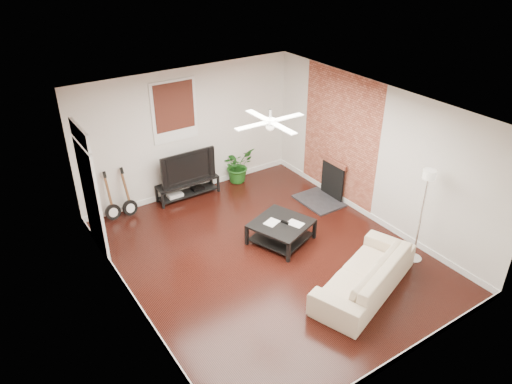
# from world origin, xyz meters

# --- Properties ---
(room) EXTENTS (5.01, 6.01, 2.81)m
(room) POSITION_xyz_m (0.00, 0.00, 1.40)
(room) COLOR black
(room) RESTS_ON ground
(brick_accent) EXTENTS (0.02, 2.20, 2.80)m
(brick_accent) POSITION_xyz_m (2.49, 1.00, 1.40)
(brick_accent) COLOR brown
(brick_accent) RESTS_ON floor
(fireplace) EXTENTS (0.80, 1.10, 0.92)m
(fireplace) POSITION_xyz_m (2.20, 1.00, 0.46)
(fireplace) COLOR black
(fireplace) RESTS_ON floor
(window_back) EXTENTS (1.00, 0.06, 1.30)m
(window_back) POSITION_xyz_m (-0.30, 2.97, 1.95)
(window_back) COLOR #37160F
(window_back) RESTS_ON wall_back
(door_left) EXTENTS (0.08, 1.00, 2.50)m
(door_left) POSITION_xyz_m (-2.46, 1.90, 1.25)
(door_left) COLOR white
(door_left) RESTS_ON wall_left
(tv_stand) EXTENTS (1.39, 0.37, 0.39)m
(tv_stand) POSITION_xyz_m (-0.22, 2.78, 0.20)
(tv_stand) COLOR black
(tv_stand) RESTS_ON floor
(tv) EXTENTS (1.25, 0.16, 0.72)m
(tv) POSITION_xyz_m (-0.22, 2.80, 0.75)
(tv) COLOR black
(tv) RESTS_ON tv_stand
(coffee_table) EXTENTS (1.27, 1.27, 0.41)m
(coffee_table) POSITION_xyz_m (0.47, 0.26, 0.21)
(coffee_table) COLOR black
(coffee_table) RESTS_ON floor
(sofa) EXTENTS (2.37, 1.55, 0.64)m
(sofa) POSITION_xyz_m (0.78, -1.63, 0.32)
(sofa) COLOR tan
(sofa) RESTS_ON floor
(floor_lamp) EXTENTS (0.38, 0.38, 1.80)m
(floor_lamp) POSITION_xyz_m (2.13, -1.53, 0.90)
(floor_lamp) COLOR silver
(floor_lamp) RESTS_ON floor
(potted_plant) EXTENTS (0.87, 0.81, 0.81)m
(potted_plant) POSITION_xyz_m (1.09, 2.82, 0.40)
(potted_plant) COLOR #1C5719
(potted_plant) RESTS_ON floor
(guitar_left) EXTENTS (0.35, 0.26, 1.05)m
(guitar_left) POSITION_xyz_m (-1.93, 2.75, 0.53)
(guitar_left) COLOR black
(guitar_left) RESTS_ON floor
(guitar_right) EXTENTS (0.37, 0.29, 1.05)m
(guitar_right) POSITION_xyz_m (-1.58, 2.72, 0.53)
(guitar_right) COLOR black
(guitar_right) RESTS_ON floor
(ceiling_fan) EXTENTS (1.24, 1.24, 0.32)m
(ceiling_fan) POSITION_xyz_m (0.00, 0.00, 2.60)
(ceiling_fan) COLOR white
(ceiling_fan) RESTS_ON ceiling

